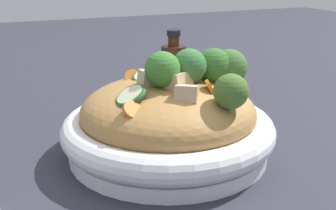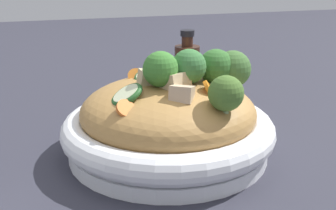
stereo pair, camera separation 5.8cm
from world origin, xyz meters
The scene contains 8 objects.
ground_plane centered at (0.00, 0.00, 0.00)m, with size 3.00×3.00×0.00m, color #2D2D38.
serving_bowl centered at (0.00, 0.00, 0.03)m, with size 0.30×0.30×0.06m.
noodle_heap centered at (0.00, 0.00, 0.06)m, with size 0.24×0.24×0.09m.
broccoli_florets centered at (-0.05, 0.02, 0.12)m, with size 0.17×0.15×0.08m.
carrot_coins centered at (0.02, 0.02, 0.10)m, with size 0.14×0.14×0.03m.
zucchini_slices centered at (0.04, 0.00, 0.10)m, with size 0.10×0.12×0.03m.
chicken_chunks centered at (0.01, 0.02, 0.11)m, with size 0.07×0.09×0.03m.
soy_sauce_bottle centered at (-0.10, -0.22, 0.06)m, with size 0.05×0.05×0.14m.
Camera 1 is at (0.21, 0.51, 0.26)m, focal length 45.39 mm.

